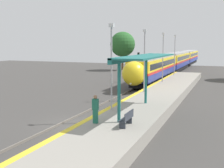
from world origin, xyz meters
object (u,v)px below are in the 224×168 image
(person_waiting, at_px, (95,109))
(lamppost_mid, at_px, (144,57))
(railway_signal, at_px, (138,64))
(lamppost_near, at_px, (111,62))
(platform_bench, at_px, (127,118))
(lamppost_far, at_px, (163,54))
(lamppost_farthest, at_px, (175,52))
(train, at_px, (176,61))

(person_waiting, relative_size, lamppost_mid, 0.28)
(railway_signal, xyz_separation_m, lamppost_near, (4.63, -21.70, 1.66))
(lamppost_mid, bearing_deg, person_waiting, -88.23)
(platform_bench, height_order, lamppost_mid, lamppost_mid)
(lamppost_mid, height_order, lamppost_far, same)
(lamppost_mid, distance_m, lamppost_far, 8.52)
(lamppost_farthest, bearing_deg, lamppost_mid, -90.00)
(platform_bench, relative_size, lamppost_near, 0.25)
(platform_bench, distance_m, person_waiting, 2.02)
(person_waiting, distance_m, railway_signal, 25.64)
(train, relative_size, platform_bench, 39.70)
(lamppost_mid, bearing_deg, railway_signal, 109.38)
(platform_bench, distance_m, lamppost_near, 5.02)
(train, distance_m, railway_signal, 19.79)
(lamppost_near, xyz_separation_m, lamppost_far, (0.00, 17.05, 0.00))
(person_waiting, bearing_deg, lamppost_farthest, 90.73)
(train, relative_size, lamppost_near, 9.88)
(lamppost_near, height_order, lamppost_far, same)
(person_waiting, bearing_deg, railway_signal, 101.26)
(train, height_order, person_waiting, train)
(lamppost_near, bearing_deg, lamppost_mid, 90.00)
(train, bearing_deg, lamppost_farthest, -81.62)
(platform_bench, bearing_deg, person_waiting, -175.32)
(train, distance_m, lamppost_mid, 32.97)
(lamppost_near, distance_m, lamppost_farthest, 25.57)
(railway_signal, height_order, lamppost_mid, lamppost_mid)
(railway_signal, bearing_deg, person_waiting, -78.74)
(railway_signal, xyz_separation_m, lamppost_farthest, (4.63, 3.87, 1.66))
(lamppost_near, distance_m, lamppost_far, 17.05)
(person_waiting, height_order, lamppost_mid, lamppost_mid)
(lamppost_farthest, bearing_deg, lamppost_near, -90.00)
(person_waiting, height_order, lamppost_farthest, lamppost_farthest)
(railway_signal, height_order, lamppost_near, lamppost_near)
(lamppost_mid, bearing_deg, lamppost_farthest, 90.00)
(train, xyz_separation_m, person_waiting, (2.69, -44.77, -0.43))
(platform_bench, relative_size, person_waiting, 0.89)
(train, height_order, lamppost_far, lamppost_far)
(train, xyz_separation_m, lamppost_mid, (2.32, -32.82, 2.15))
(railway_signal, bearing_deg, train, 83.29)
(lamppost_mid, height_order, lamppost_farthest, same)
(platform_bench, distance_m, lamppost_farthest, 29.09)
(platform_bench, bearing_deg, lamppost_far, 96.56)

